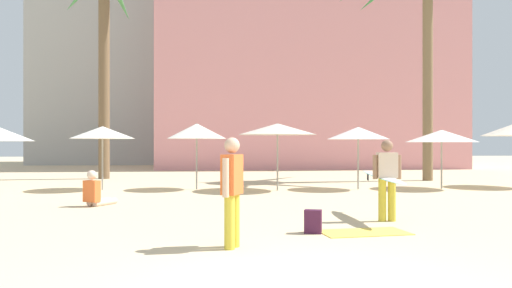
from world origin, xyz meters
name	(u,v)px	position (x,y,z in m)	size (l,w,h in m)	color
ground	(304,288)	(0.00, 0.00, 0.00)	(120.00, 120.00, 0.00)	beige
hotel_pink	(304,59)	(5.20, 29.69, 7.57)	(19.79, 9.34, 15.13)	pink
cafe_umbrella_1	(102,133)	(-4.91, 12.36, 1.99)	(2.22, 2.22, 2.21)	gray
cafe_umbrella_3	(277,129)	(1.13, 11.65, 2.11)	(2.68, 2.68, 2.30)	gray
cafe_umbrella_4	(442,136)	(7.04, 11.86, 1.88)	(2.51, 2.51, 2.10)	gray
cafe_umbrella_5	(358,133)	(4.01, 11.88, 1.98)	(2.18, 2.18, 2.20)	gray
cafe_umbrella_8	(197,131)	(-1.65, 12.31, 2.05)	(2.07, 2.07, 2.31)	gray
beach_towel	(364,232)	(1.68, 3.34, 0.01)	(1.56, 0.83, 0.01)	#F4CC4C
backpack	(313,222)	(0.76, 3.37, 0.20)	(0.34, 0.31, 0.42)	#431B37
person_far_left	(96,193)	(-4.06, 7.74, 0.33)	(0.76, 0.94, 0.92)	beige
person_near_right	(385,177)	(2.55, 4.76, 0.91)	(0.60, 2.84, 1.68)	gold
person_far_right	(232,188)	(-0.73, 2.19, 0.93)	(0.36, 0.59, 1.69)	gold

